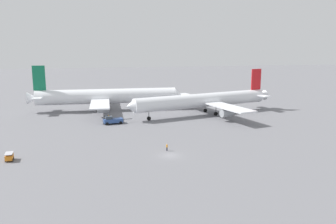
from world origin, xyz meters
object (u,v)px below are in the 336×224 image
object	(u,v)px
pushback_tug	(112,120)
gse_baggage_cart_near_cluster	(9,157)
airliner_at_gate_left	(106,96)
ground_crew_marshaller_foreground	(167,147)
airliner_being_pushed	(204,100)

from	to	relation	value
pushback_tug	gse_baggage_cart_near_cluster	world-z (taller)	pushback_tug
airliner_at_gate_left	ground_crew_marshaller_foreground	xyz separation A→B (m)	(12.00, -54.60, -4.46)
airliner_being_pushed	pushback_tug	world-z (taller)	airliner_being_pushed
airliner_at_gate_left	pushback_tug	size ratio (longest dim) A/B	6.16
pushback_tug	ground_crew_marshaller_foreground	xyz separation A→B (m)	(11.01, -31.32, -0.31)
airliner_at_gate_left	ground_crew_marshaller_foreground	distance (m)	56.08
gse_baggage_cart_near_cluster	ground_crew_marshaller_foreground	xyz separation A→B (m)	(34.85, -0.23, 0.04)
gse_baggage_cart_near_cluster	ground_crew_marshaller_foreground	size ratio (longest dim) A/B	1.65
pushback_tug	ground_crew_marshaller_foreground	world-z (taller)	pushback_tug
airliner_being_pushed	ground_crew_marshaller_foreground	world-z (taller)	airliner_being_pushed
airliner_being_pushed	ground_crew_marshaller_foreground	bearing A→B (deg)	-118.73
airliner_being_pushed	gse_baggage_cart_near_cluster	size ratio (longest dim) A/B	19.76
ground_crew_marshaller_foreground	airliner_at_gate_left	bearing A→B (deg)	102.39
gse_baggage_cart_near_cluster	ground_crew_marshaller_foreground	world-z (taller)	ground_crew_marshaller_foreground
airliner_being_pushed	gse_baggage_cart_near_cluster	world-z (taller)	airliner_being_pushed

